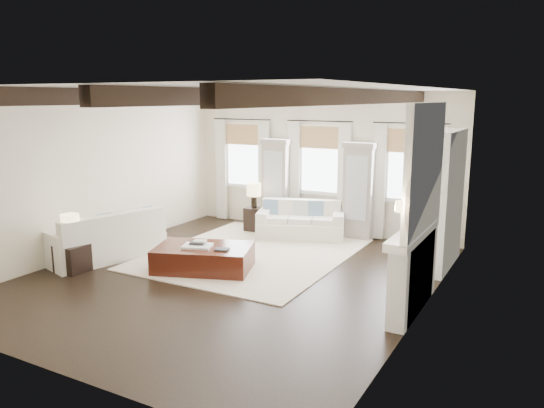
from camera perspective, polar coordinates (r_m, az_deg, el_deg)
The scene contains 16 objects.
ground at distance 9.37m, azimuth -4.23°, elevation -7.75°, with size 7.50×7.50×0.00m, color black.
room_shell at distance 9.33m, azimuth 2.47°, elevation 4.13°, with size 6.54×7.54×3.22m.
area_rug at distance 10.62m, azimuth -2.11°, elevation -5.35°, with size 3.58×4.29×0.02m, color beige.
sofa_back at distance 11.81m, azimuth 3.14°, elevation -2.03°, with size 2.07×1.45×0.81m.
sofa_left at distance 10.68m, azimuth -17.37°, elevation -3.70°, with size 1.55×2.36×0.93m.
ottoman at distance 9.68m, azimuth -7.36°, elevation -5.81°, with size 1.69×1.05×0.44m, color black.
tray at distance 9.58m, azimuth -8.04°, elevation -4.49°, with size 0.50×0.38×0.04m, color white.
book_lower at distance 9.63m, azimuth -8.00°, elevation -4.16°, with size 0.26×0.20×0.04m, color #262628.
book_upper at distance 9.61m, azimuth -7.75°, elevation -3.98°, with size 0.22×0.17×0.03m, color beige.
book_loose at distance 9.34m, azimuth -5.41°, elevation -4.89°, with size 0.24×0.18×0.03m, color #262628.
side_table_front at distance 10.17m, azimuth -20.64°, elevation -5.46°, with size 0.49×0.49×0.49m, color black.
lamp_front at distance 10.02m, azimuth -20.89°, elevation -2.03°, with size 0.32×0.32×0.56m.
side_table_back at distance 12.36m, azimuth -1.94°, elevation -1.65°, with size 0.37×0.37×0.56m, color black.
lamp_back at distance 12.23m, azimuth -1.96°, elevation 1.41°, with size 0.33×0.33×0.58m.
candlestick_near at distance 7.89m, azimuth 12.83°, elevation -9.15°, with size 0.16×0.16×0.81m.
candlestick_far at distance 8.34m, azimuth 13.79°, elevation -7.96°, with size 0.17×0.17×0.85m.
Camera 1 is at (4.86, -7.40, 3.07)m, focal length 35.00 mm.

